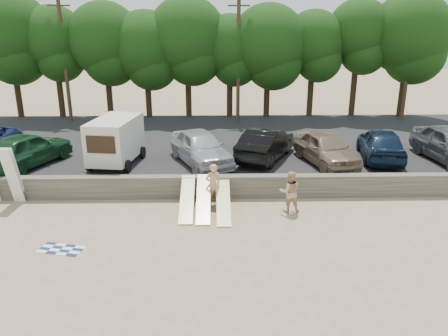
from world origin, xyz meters
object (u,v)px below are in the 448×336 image
at_px(box_trailer, 116,139).
at_px(cooler, 186,201).
at_px(car_2, 201,147).
at_px(car_5, 381,144).
at_px(beachgoer_a, 213,184).
at_px(car_4, 326,148).
at_px(car_3, 266,144).
at_px(car_1, 26,149).
at_px(beachgoer_b, 290,192).

xyz_separation_m(box_trailer, cooler, (3.61, -3.55, -1.83)).
bearing_deg(box_trailer, car_2, 8.56).
distance_m(car_5, beachgoer_a, 9.56).
bearing_deg(car_2, box_trailer, 157.38).
relative_size(car_4, car_5, 0.95).
bearing_deg(car_4, car_3, 149.67).
height_order(car_2, car_5, car_2).
height_order(car_2, car_4, car_2).
relative_size(box_trailer, car_1, 0.77).
bearing_deg(car_2, car_3, -10.86).
bearing_deg(car_2, car_4, -24.36).
bearing_deg(car_5, car_1, 13.43).
bearing_deg(box_trailer, cooler, -36.14).
bearing_deg(box_trailer, car_3, 13.84).
distance_m(car_1, car_3, 11.88).
bearing_deg(cooler, car_4, 36.55).
xyz_separation_m(car_1, car_2, (8.52, 0.23, -0.02)).
bearing_deg(beachgoer_b, box_trailer, -29.42).
distance_m(box_trailer, car_4, 10.39).
distance_m(car_1, car_5, 17.75).
relative_size(car_4, cooler, 12.07).
relative_size(car_1, beachgoer_b, 2.85).
relative_size(car_1, car_3, 1.03).
xyz_separation_m(car_2, cooler, (-0.56, -3.56, -1.37)).
relative_size(car_3, car_4, 1.06).
relative_size(car_5, beachgoer_b, 2.76).
distance_m(car_1, cooler, 8.74).
bearing_deg(beachgoer_b, car_5, -138.22).
relative_size(car_4, beachgoer_a, 2.52).
bearing_deg(cooler, car_3, 57.58).
xyz_separation_m(car_4, cooler, (-6.77, -3.39, -1.32)).
bearing_deg(beachgoer_a, beachgoer_b, 147.70).
xyz_separation_m(box_trailer, car_1, (-4.35, -0.22, -0.44)).
height_order(car_5, cooler, car_5).
height_order(car_4, beachgoer_a, car_4).
bearing_deg(beachgoer_a, car_2, -98.02).
bearing_deg(cooler, beachgoer_a, 8.22).
bearing_deg(car_3, beachgoer_a, 82.70).
bearing_deg(beachgoer_b, beachgoer_a, -14.92).
bearing_deg(beachgoer_a, car_3, -139.95).
bearing_deg(car_1, car_2, -156.47).
relative_size(car_2, car_5, 1.01).
height_order(car_3, cooler, car_3).
bearing_deg(car_5, car_3, 9.35).
bearing_deg(car_4, beachgoer_b, -133.61).
distance_m(box_trailer, cooler, 5.38).
xyz_separation_m(car_2, beachgoer_a, (0.62, -3.60, -0.62)).
relative_size(car_4, beachgoer_b, 2.62).
distance_m(car_1, car_4, 14.72).
bearing_deg(beachgoer_b, car_4, -120.49).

